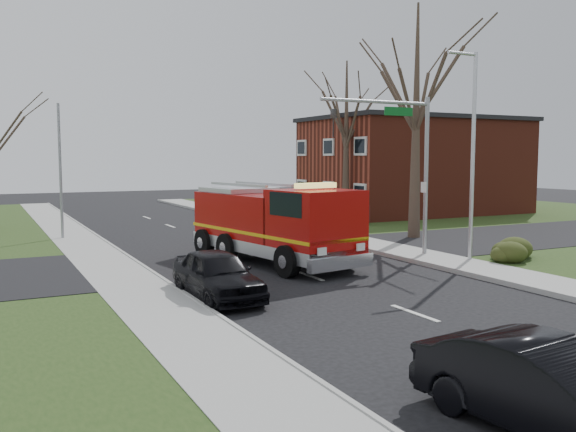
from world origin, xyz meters
name	(u,v)px	position (x,y,z in m)	size (l,w,h in m)	color
ground	(309,276)	(0.00, 0.00, 0.00)	(120.00, 120.00, 0.00)	black
sidewalk_right	(442,261)	(6.20, 0.00, 0.07)	(2.40, 80.00, 0.15)	#999994
sidewalk_left	(137,291)	(-6.20, 0.00, 0.07)	(2.40, 80.00, 0.15)	#999994
brick_building	(414,166)	(19.00, 18.00, 3.66)	(15.40, 10.40, 7.25)	maroon
health_center_sign	(360,212)	(10.50, 12.50, 0.88)	(0.12, 2.00, 1.40)	#451410
hedge_corner	(512,247)	(9.00, -1.00, 0.58)	(2.80, 2.00, 0.90)	#2D3714
bare_tree_near	(417,95)	(9.50, 6.00, 7.41)	(6.00, 6.00, 12.00)	#3B2E23
bare_tree_far	(346,123)	(11.00, 15.00, 6.49)	(5.25, 5.25, 10.50)	#3B2E23
traffic_signal_mast	(402,147)	(5.21, 1.50, 4.71)	(5.29, 0.18, 6.80)	gray
streetlight_pole	(472,150)	(7.14, -0.50, 4.55)	(1.48, 0.16, 8.40)	#B7BABF
utility_pole_far	(60,173)	(-6.80, 14.00, 3.50)	(0.14, 0.14, 7.00)	gray
fire_engine	(275,226)	(0.05, 2.98, 1.51)	(4.32, 8.65, 3.34)	#980807
parked_car_maroon	(217,274)	(-4.20, -1.89, 0.75)	(1.76, 4.38, 1.49)	black
parked_car_gray	(550,389)	(-2.85, -12.80, 0.73)	(1.55, 4.44, 1.46)	black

